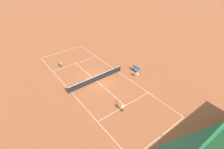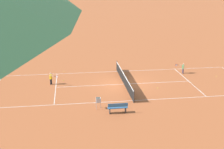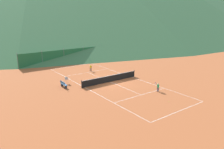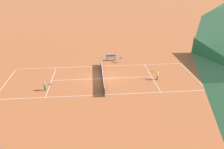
{
  "view_description": "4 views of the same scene",
  "coord_description": "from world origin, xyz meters",
  "px_view_note": "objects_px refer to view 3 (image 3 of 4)",
  "views": [
    {
      "loc": [
        10.78,
        17.67,
        15.31
      ],
      "look_at": [
        -1.9,
        1.26,
        1.07
      ],
      "focal_mm": 28.0,
      "sensor_mm": 36.0,
      "label": 1
    },
    {
      "loc": [
        -27.45,
        4.96,
        9.92
      ],
      "look_at": [
        0.92,
        1.03,
        0.71
      ],
      "focal_mm": 50.0,
      "sensor_mm": 36.0,
      "label": 2
    },
    {
      "loc": [
        -17.19,
        -24.04,
        9.33
      ],
      "look_at": [
        0.87,
        0.73,
        0.78
      ],
      "focal_mm": 35.0,
      "sensor_mm": 36.0,
      "label": 3
    },
    {
      "loc": [
        25.04,
        -1.01,
        12.25
      ],
      "look_at": [
        1.54,
        1.08,
        1.24
      ],
      "focal_mm": 35.0,
      "sensor_mm": 36.0,
      "label": 4
    }
  ],
  "objects_px": {
    "tennis_ball_far_corner": "(169,102)",
    "tennis_ball_by_net_right": "(113,89)",
    "ball_hopper": "(66,79)",
    "tennis_net": "(110,78)",
    "courtside_bench": "(64,84)",
    "tennis_ball_mid_court": "(114,69)",
    "tennis_ball_alley_right": "(99,71)",
    "alpine_chalet": "(12,27)",
    "player_far_baseline": "(91,67)",
    "tennis_ball_service_box": "(104,87)",
    "player_far_service": "(158,86)"
  },
  "relations": [
    {
      "from": "courtside_bench",
      "to": "tennis_ball_by_net_right",
      "type": "bearing_deg",
      "value": -42.99
    },
    {
      "from": "player_far_baseline",
      "to": "ball_hopper",
      "type": "distance_m",
      "value": 7.26
    },
    {
      "from": "tennis_ball_by_net_right",
      "to": "courtside_bench",
      "type": "xyz_separation_m",
      "value": [
        -4.77,
        4.45,
        0.42
      ]
    },
    {
      "from": "player_far_service",
      "to": "tennis_ball_far_corner",
      "type": "height_order",
      "value": "player_far_service"
    },
    {
      "from": "tennis_ball_mid_court",
      "to": "ball_hopper",
      "type": "xyz_separation_m",
      "value": [
        -10.14,
        -2.71,
        0.63
      ]
    },
    {
      "from": "tennis_ball_service_box",
      "to": "courtside_bench",
      "type": "bearing_deg",
      "value": 145.44
    },
    {
      "from": "player_far_service",
      "to": "ball_hopper",
      "type": "xyz_separation_m",
      "value": [
        -7.8,
        9.63,
        0.02
      ]
    },
    {
      "from": "tennis_net",
      "to": "tennis_ball_service_box",
      "type": "xyz_separation_m",
      "value": [
        -1.96,
        -1.42,
        -0.47
      ]
    },
    {
      "from": "player_far_baseline",
      "to": "tennis_ball_mid_court",
      "type": "relative_size",
      "value": 17.29
    },
    {
      "from": "player_far_baseline",
      "to": "tennis_ball_by_net_right",
      "type": "bearing_deg",
      "value": -104.15
    },
    {
      "from": "player_far_service",
      "to": "tennis_ball_by_net_right",
      "type": "height_order",
      "value": "player_far_service"
    },
    {
      "from": "tennis_ball_alley_right",
      "to": "alpine_chalet",
      "type": "bearing_deg",
      "value": 97.33
    },
    {
      "from": "tennis_net",
      "to": "alpine_chalet",
      "type": "distance_m",
      "value": 43.38
    },
    {
      "from": "tennis_ball_mid_court",
      "to": "alpine_chalet",
      "type": "bearing_deg",
      "value": 101.9
    },
    {
      "from": "tennis_ball_far_corner",
      "to": "ball_hopper",
      "type": "distance_m",
      "value": 14.18
    },
    {
      "from": "tennis_net",
      "to": "tennis_ball_far_corner",
      "type": "xyz_separation_m",
      "value": [
        0.97,
        -9.75,
        -0.47
      ]
    },
    {
      "from": "tennis_ball_by_net_right",
      "to": "courtside_bench",
      "type": "relative_size",
      "value": 0.04
    },
    {
      "from": "tennis_ball_by_net_right",
      "to": "player_far_baseline",
      "type": "bearing_deg",
      "value": 75.85
    },
    {
      "from": "tennis_ball_alley_right",
      "to": "tennis_ball_mid_court",
      "type": "height_order",
      "value": "same"
    },
    {
      "from": "ball_hopper",
      "to": "alpine_chalet",
      "type": "height_order",
      "value": "alpine_chalet"
    },
    {
      "from": "tennis_ball_by_net_right",
      "to": "ball_hopper",
      "type": "xyz_separation_m",
      "value": [
        -3.72,
        5.8,
        0.63
      ]
    },
    {
      "from": "alpine_chalet",
      "to": "tennis_ball_service_box",
      "type": "bearing_deg",
      "value": -88.64
    },
    {
      "from": "tennis_ball_alley_right",
      "to": "tennis_net",
      "type": "bearing_deg",
      "value": -107.32
    },
    {
      "from": "alpine_chalet",
      "to": "player_far_baseline",
      "type": "bearing_deg",
      "value": -83.89
    },
    {
      "from": "tennis_ball_service_box",
      "to": "tennis_ball_mid_court",
      "type": "bearing_deg",
      "value": 46.16
    },
    {
      "from": "tennis_ball_service_box",
      "to": "tennis_ball_by_net_right",
      "type": "xyz_separation_m",
      "value": [
        0.38,
        -1.43,
        0.0
      ]
    },
    {
      "from": "player_far_service",
      "to": "player_far_baseline",
      "type": "bearing_deg",
      "value": 96.96
    },
    {
      "from": "courtside_bench",
      "to": "tennis_ball_service_box",
      "type": "bearing_deg",
      "value": -34.56
    },
    {
      "from": "courtside_bench",
      "to": "tennis_ball_far_corner",
      "type": "bearing_deg",
      "value": -57.22
    },
    {
      "from": "tennis_net",
      "to": "tennis_ball_far_corner",
      "type": "height_order",
      "value": "tennis_net"
    },
    {
      "from": "player_far_baseline",
      "to": "alpine_chalet",
      "type": "height_order",
      "value": "alpine_chalet"
    },
    {
      "from": "tennis_ball_far_corner",
      "to": "courtside_bench",
      "type": "height_order",
      "value": "courtside_bench"
    },
    {
      "from": "tennis_ball_service_box",
      "to": "courtside_bench",
      "type": "xyz_separation_m",
      "value": [
        -4.39,
        3.02,
        0.42
      ]
    },
    {
      "from": "tennis_ball_mid_court",
      "to": "ball_hopper",
      "type": "relative_size",
      "value": 0.07
    },
    {
      "from": "ball_hopper",
      "to": "tennis_ball_alley_right",
      "type": "bearing_deg",
      "value": 21.22
    },
    {
      "from": "tennis_ball_service_box",
      "to": "player_far_baseline",
      "type": "bearing_deg",
      "value": 71.09
    },
    {
      "from": "tennis_ball_service_box",
      "to": "alpine_chalet",
      "type": "distance_m",
      "value": 44.75
    },
    {
      "from": "player_far_baseline",
      "to": "courtside_bench",
      "type": "distance_m",
      "value": 8.89
    },
    {
      "from": "courtside_bench",
      "to": "tennis_ball_mid_court",
      "type": "bearing_deg",
      "value": 19.96
    },
    {
      "from": "ball_hopper",
      "to": "alpine_chalet",
      "type": "relative_size",
      "value": 0.07
    },
    {
      "from": "player_far_service",
      "to": "tennis_ball_far_corner",
      "type": "xyz_separation_m",
      "value": [
        -1.54,
        -3.08,
        -0.61
      ]
    },
    {
      "from": "tennis_ball_far_corner",
      "to": "tennis_ball_by_net_right",
      "type": "xyz_separation_m",
      "value": [
        -2.54,
        6.91,
        0.0
      ]
    },
    {
      "from": "tennis_ball_far_corner",
      "to": "tennis_ball_by_net_right",
      "type": "height_order",
      "value": "same"
    },
    {
      "from": "ball_hopper",
      "to": "tennis_net",
      "type": "bearing_deg",
      "value": -29.2
    },
    {
      "from": "ball_hopper",
      "to": "alpine_chalet",
      "type": "bearing_deg",
      "value": 86.72
    },
    {
      "from": "tennis_ball_far_corner",
      "to": "tennis_ball_alley_right",
      "type": "distance_m",
      "value": 15.48
    },
    {
      "from": "courtside_bench",
      "to": "alpine_chalet",
      "type": "bearing_deg",
      "value": 85.39
    },
    {
      "from": "tennis_ball_service_box",
      "to": "tennis_ball_by_net_right",
      "type": "bearing_deg",
      "value": -74.93
    },
    {
      "from": "tennis_net",
      "to": "tennis_ball_mid_court",
      "type": "xyz_separation_m",
      "value": [
        4.84,
        5.67,
        -0.47
      ]
    },
    {
      "from": "tennis_ball_far_corner",
      "to": "ball_hopper",
      "type": "xyz_separation_m",
      "value": [
        -6.27,
        12.71,
        0.63
      ]
    }
  ]
}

